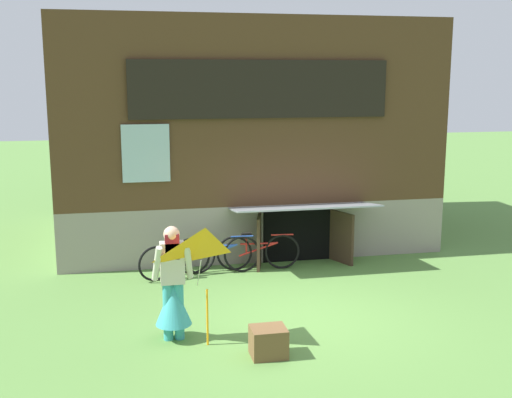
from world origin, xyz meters
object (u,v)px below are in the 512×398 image
object	(u,v)px
person	(173,292)
kite	(206,257)
wooden_crate	(268,342)
bicycle_blue	(217,254)
bicycle_red	(258,252)
bicycle_silver	(178,259)

from	to	relation	value
person	kite	bearing A→B (deg)	-75.35
kite	wooden_crate	bearing A→B (deg)	-21.88
bicycle_blue	wooden_crate	world-z (taller)	bicycle_blue
bicycle_red	bicycle_blue	xyz separation A→B (m)	(-0.83, -0.06, 0.01)
bicycle_blue	bicycle_silver	bearing A→B (deg)	-168.17
kite	bicycle_blue	bearing A→B (deg)	79.49
person	wooden_crate	bearing A→B (deg)	-59.04
wooden_crate	person	bearing A→B (deg)	145.80
person	bicycle_red	size ratio (longest dim) A/B	1.02
bicycle_silver	person	bearing A→B (deg)	-114.54
bicycle_blue	bicycle_silver	xyz separation A→B (m)	(-0.76, -0.10, -0.02)
bicycle_red	bicycle_blue	world-z (taller)	bicycle_blue
kite	bicycle_blue	xyz separation A→B (m)	(0.65, 3.50, -0.98)
kite	bicycle_blue	distance (m)	3.69
person	bicycle_silver	size ratio (longest dim) A/B	1.12
person	wooden_crate	distance (m)	1.55
bicycle_blue	bicycle_silver	distance (m)	0.77
person	kite	distance (m)	0.92
person	bicycle_silver	xyz separation A→B (m)	(0.31, 2.89, -0.36)
bicycle_red	wooden_crate	distance (m)	3.94
bicycle_blue	kite	bearing A→B (deg)	-96.42
bicycle_silver	kite	bearing A→B (deg)	-106.67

